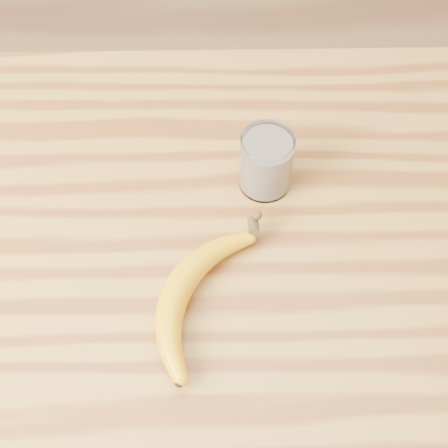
{
  "coord_description": "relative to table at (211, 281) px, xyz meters",
  "views": [
    {
      "loc": [
        0.01,
        -0.48,
        1.66
      ],
      "look_at": [
        0.02,
        0.0,
        0.93
      ],
      "focal_mm": 50.0,
      "sensor_mm": 36.0,
      "label": 1
    }
  ],
  "objects": [
    {
      "name": "smoothie_glass",
      "position": [
        0.08,
        0.1,
        0.18
      ],
      "size": [
        0.08,
        0.08,
        0.1
      ],
      "color": "white",
      "rests_on": "table"
    },
    {
      "name": "banana",
      "position": [
        -0.04,
        -0.09,
        0.15
      ],
      "size": [
        0.25,
        0.35,
        0.04
      ],
      "primitive_type": null,
      "rotation": [
        0.0,
        0.0,
        -0.42
      ],
      "color": "#D6960A",
      "rests_on": "table"
    },
    {
      "name": "table",
      "position": [
        0.0,
        0.0,
        0.0
      ],
      "size": [
        1.2,
        0.8,
        0.9
      ],
      "color": "olive",
      "rests_on": "ground"
    }
  ]
}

